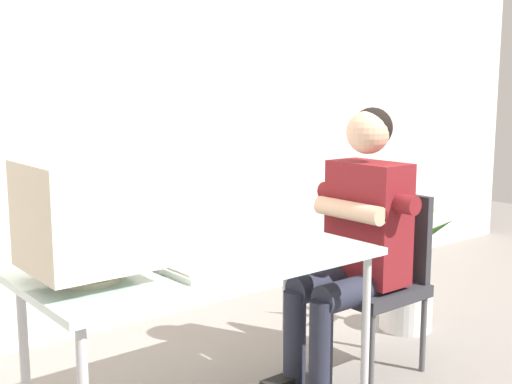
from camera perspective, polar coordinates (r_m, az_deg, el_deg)
The scene contains 7 objects.
wall_back at distance 3.91m, azimuth -12.60°, elevation 9.93°, with size 8.00×0.10×3.00m, color beige.
desk at distance 2.66m, azimuth -4.24°, elevation -7.11°, with size 1.44×0.65×0.75m.
crt_monitor at distance 2.38m, azimuth -14.43°, elevation -1.95°, with size 0.42×0.40×0.43m.
keyboard at distance 2.52m, azimuth -7.14°, elevation -6.35°, with size 0.16×0.45×0.03m.
office_chair at distance 3.42m, azimuth 10.64°, elevation -6.93°, with size 0.45×0.45×0.90m.
person_seated at distance 3.22m, azimuth 8.63°, elevation -3.55°, with size 0.69×0.59×1.34m.
potted_plant at distance 4.02m, azimuth 12.99°, elevation -7.68°, with size 0.57×0.58×0.75m.
Camera 1 is at (-1.45, -2.10, 1.43)m, focal length 45.94 mm.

